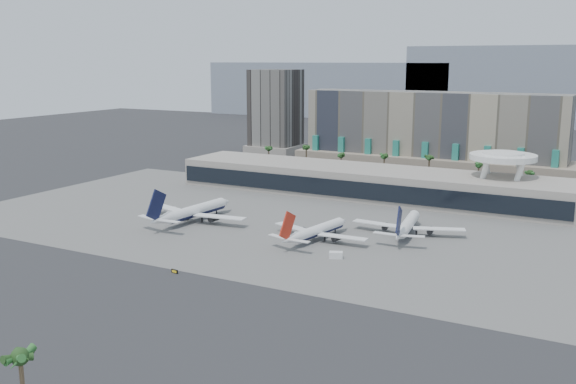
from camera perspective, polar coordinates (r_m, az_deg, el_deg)
The scene contains 15 objects.
ground at distance 185.40m, azimuth -5.49°, elevation -6.55°, with size 900.00×900.00×0.00m, color #232326.
apron_pad at distance 231.30m, azimuth 2.04°, elevation -2.80°, with size 260.00×130.00×0.06m, color #5B5B59.
mountain_ridge at distance 621.01m, azimuth 21.77°, elevation 8.28°, with size 680.00×60.00×70.00m.
hotel at distance 335.18m, azimuth 12.65°, elevation 4.37°, with size 140.00×30.00×42.00m.
office_tower at distance 398.05m, azimuth -1.08°, elevation 6.65°, with size 30.00×30.00×52.00m.
terminal at distance 279.09m, azimuth 7.00°, elevation 1.00°, with size 170.00×32.50×14.50m.
saucer_structure at distance 268.80m, azimuth 18.56°, elevation 2.65°, with size 26.00×26.00×21.89m.
palm_row at distance 308.92m, azimuth 10.59°, elevation 2.67°, with size 157.80×2.80×13.10m.
airliner_left at distance 235.38m, azimuth -8.43°, elevation -1.71°, with size 42.79×44.20×15.26m.
airliner_centre at distance 209.33m, azimuth 2.55°, elevation -3.46°, with size 35.41×36.74×12.76m.
airliner_right at distance 219.12m, azimuth 10.56°, elevation -2.90°, with size 37.90×39.26×13.59m.
service_vehicle_a at distance 252.96m, azimuth -10.42°, elevation -1.51°, with size 3.88×1.90×1.90m, color white.
service_vehicle_b at distance 191.46m, azimuth 4.28°, elevation -5.62°, with size 3.96×2.26×2.03m, color silver.
taxiway_sign at distance 181.11m, azimuth -10.05°, elevation -6.96°, with size 2.35×0.65×1.06m.
near_palm_b at distance 107.65m, azimuth -22.66°, elevation -14.09°, with size 6.00×6.00×15.60m.
Camera 1 is at (97.93, -146.41, 57.84)m, focal length 40.00 mm.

